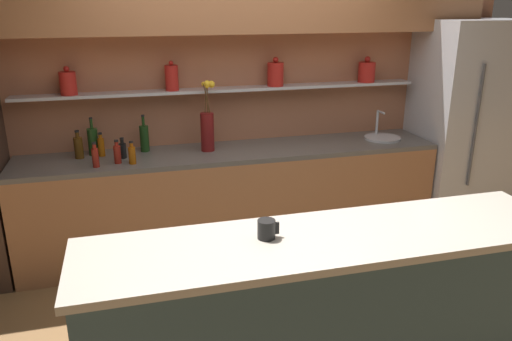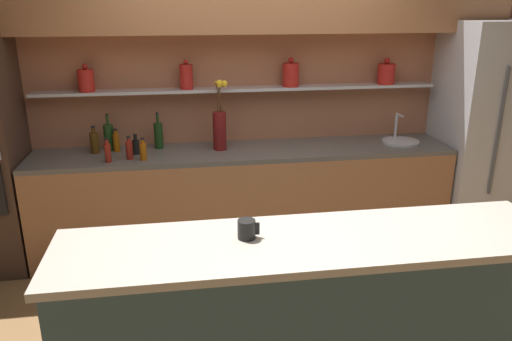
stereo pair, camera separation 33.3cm
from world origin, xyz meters
TOP-DOWN VIEW (x-y plane):
  - ground_plane at (0.00, 0.00)m, footprint 12.00×12.00m
  - back_wall_unit at (0.00, 1.53)m, footprint 5.20×0.44m
  - back_counter_unit at (-0.08, 1.24)m, footprint 3.60×0.62m
  - island_counter at (0.00, -0.70)m, footprint 2.54×0.61m
  - refrigerator at (2.17, 1.20)m, footprint 0.86×0.73m
  - flower_vase at (-0.28, 1.28)m, footprint 0.13×0.15m
  - sink_fixture at (1.35, 1.25)m, footprint 0.33×0.33m
  - bottle_wine_0 at (-1.22, 1.40)m, footprint 0.08×0.08m
  - bottle_sauce_1 at (-1.19, 1.06)m, footprint 0.05×0.05m
  - bottle_sauce_2 at (-1.16, 1.35)m, footprint 0.05×0.05m
  - bottle_sauce_3 at (-1.03, 1.12)m, footprint 0.06×0.06m
  - bottle_sauce_4 at (-0.99, 1.25)m, footprint 0.06×0.06m
  - bottle_wine_5 at (-0.80, 1.40)m, footprint 0.08×0.08m
  - bottle_spirit_6 at (-1.33, 1.34)m, footprint 0.07×0.07m
  - bottle_sauce_7 at (-0.92, 1.07)m, footprint 0.06×0.06m
  - coffee_mug at (-0.32, -0.64)m, footprint 0.11×0.09m

SIDE VIEW (x-z plane):
  - ground_plane at x=0.00m, z-range 0.00..0.00m
  - back_counter_unit at x=-0.08m, z-range 0.00..0.92m
  - island_counter at x=0.00m, z-range 0.00..1.02m
  - sink_fixture at x=1.35m, z-range 0.82..1.07m
  - bottle_sauce_4 at x=-0.99m, z-range 0.90..1.07m
  - refrigerator at x=2.17m, z-range 0.00..1.98m
  - bottle_sauce_7 at x=-0.92m, z-range 0.90..1.09m
  - bottle_sauce_3 at x=-1.03m, z-range 0.90..1.09m
  - bottle_sauce_1 at x=-1.19m, z-range 0.91..1.10m
  - bottle_sauce_2 at x=-1.16m, z-range 0.90..1.10m
  - bottle_spirit_6 at x=-1.33m, z-range 0.90..1.13m
  - bottle_wine_0 at x=-1.22m, z-range 0.88..1.20m
  - bottle_wine_5 at x=-0.80m, z-range 0.88..1.20m
  - coffee_mug at x=-0.32m, z-range 1.02..1.12m
  - flower_vase at x=-0.28m, z-range 0.82..1.43m
  - back_wall_unit at x=0.00m, z-range 0.25..2.85m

